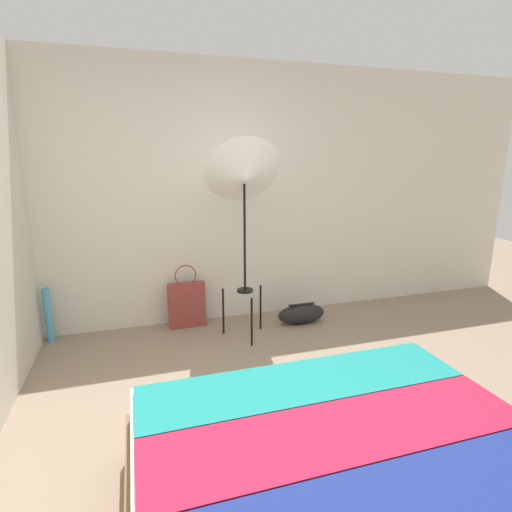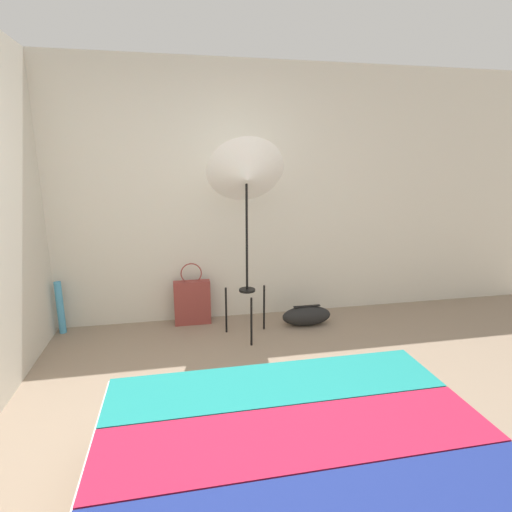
{
  "view_description": "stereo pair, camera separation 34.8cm",
  "coord_description": "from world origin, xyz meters",
  "px_view_note": "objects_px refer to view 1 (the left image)",
  "views": [
    {
      "loc": [
        -0.5,
        -1.69,
        1.66
      ],
      "look_at": [
        0.5,
        1.55,
        0.84
      ],
      "focal_mm": 28.0,
      "sensor_mm": 36.0,
      "label": 1
    },
    {
      "loc": [
        -0.16,
        -1.77,
        1.66
      ],
      "look_at": [
        0.5,
        1.55,
        0.84
      ],
      "focal_mm": 28.0,
      "sensor_mm": 36.0,
      "label": 2
    }
  ],
  "objects_px": {
    "paper_roll": "(48,315)",
    "duffel_bag": "(301,314)",
    "tote_bag": "(187,304)",
    "photo_umbrella": "(244,178)"
  },
  "relations": [
    {
      "from": "photo_umbrella",
      "to": "tote_bag",
      "type": "bearing_deg",
      "value": 142.23
    },
    {
      "from": "paper_roll",
      "to": "duffel_bag",
      "type": "bearing_deg",
      "value": -6.84
    },
    {
      "from": "duffel_bag",
      "to": "photo_umbrella",
      "type": "bearing_deg",
      "value": -169.13
    },
    {
      "from": "tote_bag",
      "to": "paper_roll",
      "type": "height_order",
      "value": "tote_bag"
    },
    {
      "from": "tote_bag",
      "to": "paper_roll",
      "type": "bearing_deg",
      "value": 179.0
    },
    {
      "from": "photo_umbrella",
      "to": "tote_bag",
      "type": "relative_size",
      "value": 2.85
    },
    {
      "from": "tote_bag",
      "to": "photo_umbrella",
      "type": "bearing_deg",
      "value": -37.77
    },
    {
      "from": "duffel_bag",
      "to": "paper_roll",
      "type": "relative_size",
      "value": 0.98
    },
    {
      "from": "duffel_bag",
      "to": "paper_roll",
      "type": "xyz_separation_m",
      "value": [
        -2.41,
        0.29,
        0.16
      ]
    },
    {
      "from": "tote_bag",
      "to": "duffel_bag",
      "type": "height_order",
      "value": "tote_bag"
    }
  ]
}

